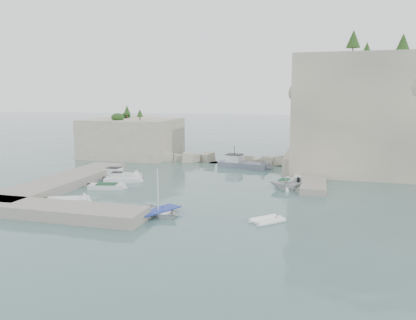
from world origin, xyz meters
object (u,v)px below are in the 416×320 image
(rowboat, at_px, (158,215))
(work_boat, at_px, (243,168))
(motorboat_c, at_px, (107,189))
(inflatable_dinghy, at_px, (267,222))
(tender_east_a, at_px, (286,190))
(tender_east_b, at_px, (284,184))
(tender_east_c, at_px, (299,179))
(motorboat_e, at_px, (68,203))
(tender_east_d, at_px, (298,174))
(motorboat_a, at_px, (120,177))
(motorboat_b, at_px, (123,182))

(rowboat, distance_m, work_boat, 28.00)
(motorboat_c, distance_m, inflatable_dinghy, 22.30)
(inflatable_dinghy, bearing_deg, tender_east_a, 41.77)
(tender_east_b, relative_size, tender_east_c, 0.92)
(motorboat_e, height_order, tender_east_c, same)
(motorboat_c, relative_size, tender_east_d, 1.06)
(motorboat_c, relative_size, tender_east_c, 1.10)
(rowboat, bearing_deg, tender_east_a, -12.66)
(motorboat_e, bearing_deg, work_boat, 40.03)
(tender_east_c, xyz_separation_m, work_boat, (-9.07, 6.85, 0.00))
(inflatable_dinghy, bearing_deg, work_boat, 59.29)
(motorboat_e, relative_size, tender_east_b, 1.20)
(inflatable_dinghy, height_order, work_boat, work_boat)
(motorboat_a, height_order, tender_east_b, motorboat_a)
(motorboat_e, height_order, motorboat_a, motorboat_a)
(motorboat_e, bearing_deg, rowboat, -29.67)
(motorboat_b, height_order, rowboat, motorboat_b)
(tender_east_b, bearing_deg, tender_east_a, -157.77)
(motorboat_a, bearing_deg, tender_east_d, 24.03)
(inflatable_dinghy, bearing_deg, tender_east_b, 44.03)
(rowboat, distance_m, tender_east_c, 24.25)
(motorboat_b, relative_size, work_boat, 0.60)
(tender_east_b, bearing_deg, tender_east_d, 3.40)
(rowboat, distance_m, tender_east_d, 27.48)
(tender_east_a, height_order, tender_east_d, tender_east_a)
(inflatable_dinghy, height_order, tender_east_d, tender_east_d)
(motorboat_a, distance_m, tender_east_b, 22.80)
(rowboat, relative_size, inflatable_dinghy, 1.55)
(motorboat_b, distance_m, tender_east_c, 23.96)
(rowboat, bearing_deg, tender_east_c, -4.90)
(motorboat_e, bearing_deg, inflatable_dinghy, -24.23)
(motorboat_e, height_order, inflatable_dinghy, motorboat_e)
(tender_east_a, relative_size, work_boat, 0.43)
(inflatable_dinghy, xyz_separation_m, tender_east_a, (0.64, 13.47, 0.00))
(motorboat_b, xyz_separation_m, work_boat, (13.52, 14.84, 0.00))
(tender_east_a, distance_m, tender_east_c, 7.03)
(motorboat_c, bearing_deg, rowboat, -52.73)
(motorboat_a, bearing_deg, tender_east_c, 15.37)
(work_boat, bearing_deg, motorboat_b, -121.05)
(motorboat_e, height_order, tender_east_a, tender_east_a)
(motorboat_c, xyz_separation_m, work_boat, (13.54, 19.06, 0.00))
(tender_east_a, bearing_deg, tender_east_c, -11.66)
(tender_east_a, bearing_deg, motorboat_e, 118.01)
(motorboat_c, xyz_separation_m, motorboat_a, (-1.88, 6.91, 0.00))
(motorboat_e, relative_size, inflatable_dinghy, 1.47)
(motorboat_a, bearing_deg, motorboat_c, -71.62)
(motorboat_c, xyz_separation_m, tender_east_a, (21.38, 5.29, 0.00))
(tender_east_b, bearing_deg, motorboat_c, 125.20)
(motorboat_b, xyz_separation_m, tender_east_a, (21.36, 1.07, 0.00))
(tender_east_b, relative_size, tender_east_d, 0.89)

